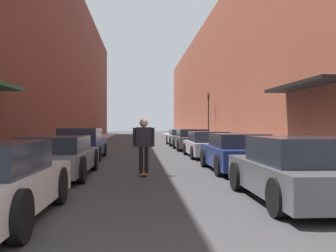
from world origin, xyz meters
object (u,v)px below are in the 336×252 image
at_px(parked_car_right_0, 296,171).
at_px(parked_car_right_1, 237,153).
at_px(parked_car_right_2, 207,145).
at_px(parked_car_right_4, 181,137).
at_px(parked_car_left_1, 58,157).
at_px(parked_car_left_2, 81,144).
at_px(parked_car_right_3, 192,140).
at_px(traffic_light, 208,113).
at_px(skateboarder, 144,141).

xyz_separation_m(parked_car_right_0, parked_car_right_1, (0.12, 4.95, -0.01)).
distance_m(parked_car_right_2, parked_car_right_4, 10.37).
relative_size(parked_car_left_1, parked_car_left_2, 1.08).
bearing_deg(parked_car_right_3, parked_car_right_1, -90.04).
relative_size(parked_car_right_1, parked_car_right_2, 0.97).
bearing_deg(parked_car_right_4, parked_car_left_1, -108.54).
xyz_separation_m(parked_car_right_4, traffic_light, (2.28, 1.09, 1.91)).
bearing_deg(parked_car_left_1, parked_car_right_0, -36.36).
xyz_separation_m(parked_car_left_1, skateboarder, (2.55, 0.04, 0.46)).
bearing_deg(parked_car_left_2, skateboarder, -64.77).
xyz_separation_m(parked_car_left_1, parked_car_right_3, (5.65, 11.41, 0.03)).
bearing_deg(parked_car_right_1, parked_car_right_0, -91.42).
bearing_deg(skateboarder, traffic_light, 73.28).
bearing_deg(parked_car_right_4, parked_car_right_3, -89.49).
distance_m(parked_car_left_2, parked_car_right_3, 8.05).
distance_m(parked_car_right_4, traffic_light, 3.16).
distance_m(parked_car_left_1, parked_car_right_3, 12.73).
relative_size(parked_car_left_2, parked_car_right_1, 1.03).
relative_size(parked_car_right_1, parked_car_right_4, 0.87).
relative_size(parked_car_left_2, skateboarder, 2.49).
height_order(parked_car_left_1, skateboarder, skateboarder).
height_order(parked_car_right_1, skateboarder, skateboarder).
distance_m(parked_car_left_1, parked_car_right_4, 17.61).
height_order(parked_car_left_1, parked_car_right_0, parked_car_right_0).
bearing_deg(parked_car_left_2, parked_car_right_4, 61.76).
height_order(parked_car_left_1, traffic_light, traffic_light).
bearing_deg(traffic_light, parked_car_right_2, -100.91).
height_order(parked_car_right_0, parked_car_right_4, parked_car_right_0).
relative_size(parked_car_right_0, parked_car_right_4, 0.87).
relative_size(parked_car_right_0, parked_car_right_1, 1.00).
bearing_deg(parked_car_right_4, traffic_light, 25.61).
height_order(parked_car_left_2, parked_car_right_1, parked_car_left_2).
xyz_separation_m(parked_car_left_2, parked_car_right_0, (5.72, -9.94, -0.04)).
bearing_deg(parked_car_left_1, parked_car_right_1, 9.00).
bearing_deg(parked_car_right_0, skateboarder, 125.89).
bearing_deg(parked_car_right_0, parked_car_right_1, 88.58).
distance_m(parked_car_right_0, parked_car_right_2, 10.39).
height_order(parked_car_left_2, parked_car_right_2, parked_car_left_2).
relative_size(parked_car_right_1, traffic_light, 1.06).
distance_m(parked_car_right_1, parked_car_right_2, 5.43).
bearing_deg(parked_car_right_1, traffic_light, 82.45).
relative_size(parked_car_right_0, parked_car_right_2, 0.97).
bearing_deg(parked_car_right_2, parked_car_right_4, 90.38).
bearing_deg(parked_car_right_4, parked_car_right_1, -89.86).
distance_m(parked_car_left_2, traffic_light, 14.50).
bearing_deg(parked_car_right_1, parked_car_left_2, 139.50).
bearing_deg(parked_car_left_2, parked_car_right_1, -40.50).
bearing_deg(parked_car_right_2, traffic_light, 79.09).
height_order(parked_car_right_3, parked_car_right_4, parked_car_right_3).
bearing_deg(traffic_light, skateboarder, -106.72).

